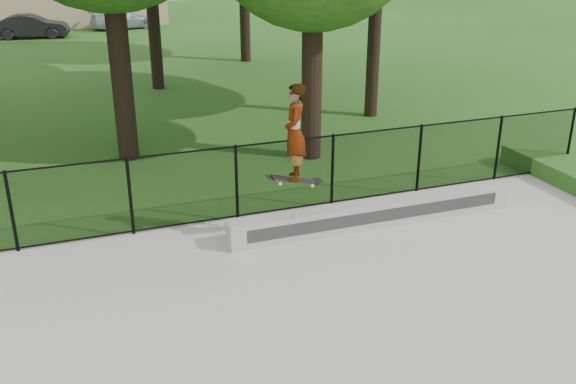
% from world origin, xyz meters
% --- Properties ---
extents(grind_ledge, '(5.74, 0.40, 0.48)m').
position_xyz_m(grind_ledge, '(2.36, 4.70, 0.30)').
color(grind_ledge, '#AEAEA9').
rests_on(grind_ledge, concrete_slab).
extents(car_b, '(3.54, 1.76, 1.23)m').
position_xyz_m(car_b, '(-3.78, 32.15, 0.62)').
color(car_b, black).
rests_on(car_b, ground).
extents(car_c, '(3.63, 2.10, 1.08)m').
position_xyz_m(car_c, '(1.19, 34.15, 0.54)').
color(car_c, '#A7B3BD').
rests_on(car_c, ground).
extents(skater_airborne, '(0.82, 0.71, 1.86)m').
position_xyz_m(skater_airborne, '(0.70, 4.64, 2.05)').
color(skater_airborne, black).
rests_on(skater_airborne, ground).
extents(chainlink_fence, '(16.06, 0.06, 1.50)m').
position_xyz_m(chainlink_fence, '(0.00, 5.90, 0.81)').
color(chainlink_fence, black).
rests_on(chainlink_fence, concrete_slab).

